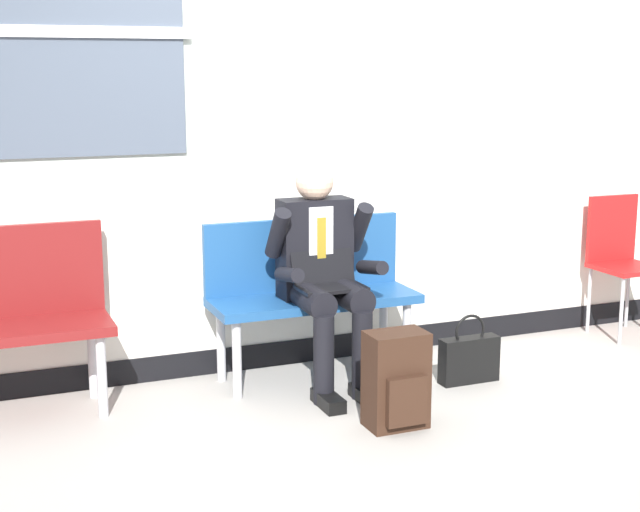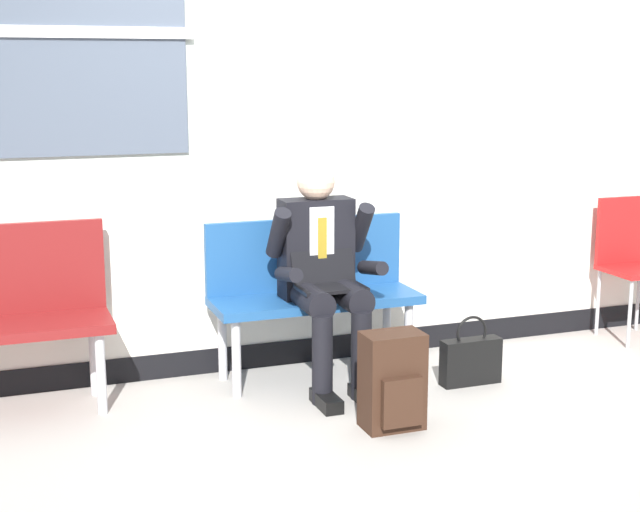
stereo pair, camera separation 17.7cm
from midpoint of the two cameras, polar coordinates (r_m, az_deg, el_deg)
ground_plane at (r=5.09m, az=0.57°, el=-8.39°), size 18.00×18.00×0.00m
station_wall at (r=5.32m, az=-1.75°, el=9.70°), size 5.87×0.17×3.14m
bench_with_person at (r=5.24m, az=0.45°, el=-1.80°), size 1.17×0.42×0.89m
bench_empty at (r=4.92m, az=-18.15°, el=-3.03°), size 1.08×0.42×0.95m
person_seated at (r=5.03m, az=1.25°, el=-0.88°), size 0.57×0.70×1.23m
backpack at (r=4.55m, az=5.64°, el=-7.74°), size 0.29×0.23×0.48m
handbag at (r=5.25m, az=10.24°, el=-6.32°), size 0.35×0.10×0.39m
folding_chair at (r=6.35m, az=19.28°, el=0.10°), size 0.38×0.38×0.91m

